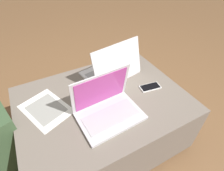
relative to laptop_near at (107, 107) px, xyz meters
The scene contains 7 objects.
ground_plane 0.50m from the laptop_near, 77.35° to the left, with size 14.00×14.00×0.00m, color brown.
ottoman 0.29m from the laptop_near, 77.35° to the left, with size 1.03×0.77×0.43m.
laptop_near is the anchor object (origin of this frame).
laptop_far 0.36m from the laptop_near, 57.30° to the left, with size 0.41×0.32×0.27m.
cell_phone 0.36m from the laptop_near, ahead, with size 0.15×0.09×0.01m.
backpack 0.72m from the laptop_near, 156.03° to the left, with size 0.31×0.39×0.58m.
paper_sheet 0.37m from the laptop_near, 146.88° to the left, with size 0.30×0.35×0.00m.
Camera 1 is at (-0.31, -0.71, 1.21)m, focal length 28.00 mm.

